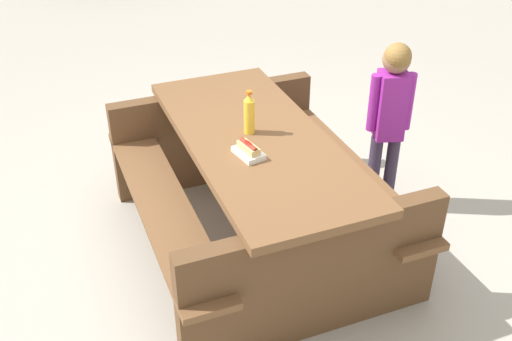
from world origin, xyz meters
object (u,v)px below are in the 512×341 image
at_px(hotdog_tray, 249,151).
at_px(child_in_coat, 391,106).
at_px(picnic_table, 256,182).
at_px(soda_bottle, 249,114).

xyz_separation_m(hotdog_tray, child_in_coat, (-0.29, 1.03, -0.05)).
relative_size(picnic_table, child_in_coat, 1.61).
distance_m(soda_bottle, child_in_coat, 0.96).
relative_size(soda_bottle, child_in_coat, 0.22).
bearing_deg(soda_bottle, hotdog_tray, -20.56).
xyz_separation_m(picnic_table, soda_bottle, (-0.06, -0.02, 0.42)).
bearing_deg(hotdog_tray, soda_bottle, 159.44).
height_order(hotdog_tray, child_in_coat, child_in_coat).
relative_size(hotdog_tray, child_in_coat, 0.18).
bearing_deg(hotdog_tray, picnic_table, 149.10).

